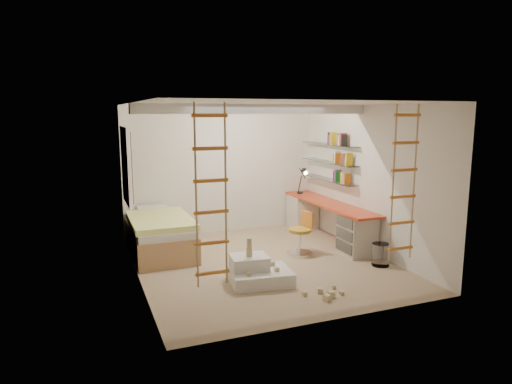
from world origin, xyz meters
name	(u,v)px	position (x,y,z in m)	size (l,w,h in m)	color
floor	(263,263)	(0.00, 0.00, 0.00)	(4.50, 4.50, 0.00)	tan
ceiling_beam	(256,109)	(0.00, 0.30, 2.52)	(4.00, 0.18, 0.16)	white
window_frame	(126,166)	(-1.97, 1.50, 1.55)	(0.06, 1.15, 1.35)	white
window_blind	(129,165)	(-1.93, 1.50, 1.55)	(0.02, 1.00, 1.20)	#4C2D1E
rope_ladder_left	(211,197)	(-1.35, -1.75, 1.52)	(0.41, 0.04, 2.13)	orange
rope_ladder_right	(404,183)	(1.35, -1.75, 1.52)	(0.41, 0.04, 2.13)	orange
waste_bin	(381,255)	(1.75, -0.80, 0.18)	(0.29, 0.29, 0.37)	white
desk	(327,220)	(1.72, 0.86, 0.40)	(0.56, 2.80, 0.75)	red
shelves	(329,162)	(1.87, 1.13, 1.50)	(0.25, 1.80, 0.71)	white
bed	(160,234)	(-1.48, 1.23, 0.33)	(1.02, 2.00, 0.69)	#AD7F51
task_lamp	(303,176)	(1.67, 1.82, 1.14)	(0.14, 0.36, 0.57)	black
swivel_chair	(301,239)	(0.80, 0.19, 0.28)	(0.54, 0.54, 0.76)	#B78C23
play_platform	(257,272)	(-0.40, -0.77, 0.15)	(0.96, 0.79, 0.39)	silver
toy_blocks	(291,274)	(-0.05, -1.17, 0.22)	(1.18, 1.13, 0.66)	#CCB284
books	(329,155)	(1.87, 1.13, 1.64)	(0.14, 0.64, 0.92)	orange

